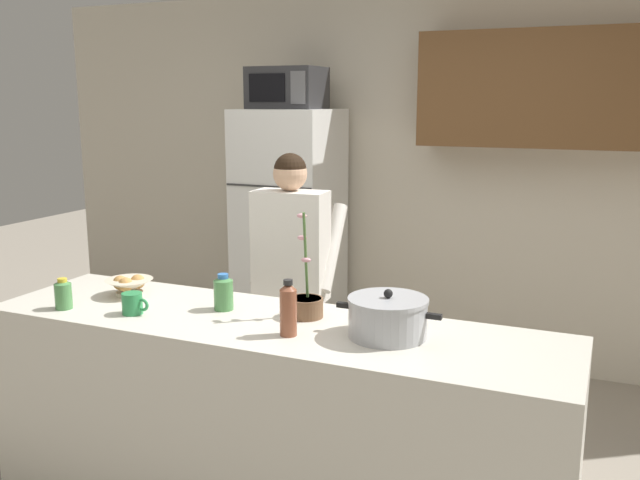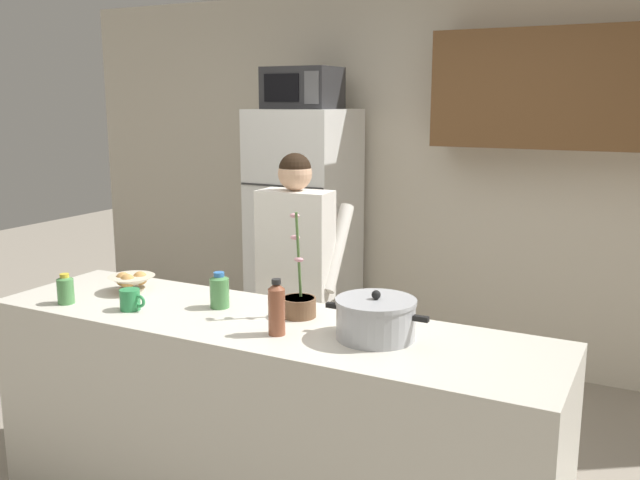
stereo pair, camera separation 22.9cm
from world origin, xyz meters
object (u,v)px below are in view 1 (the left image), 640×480
(refrigerator, at_px, (290,236))
(cooking_pot, at_px, (388,317))
(microwave, at_px, (287,88))
(bottle_near_edge, at_px, (63,294))
(coffee_mug, at_px, (133,303))
(potted_orchid, at_px, (306,303))
(bottle_mid_counter, at_px, (223,292))
(bottle_far_corner, at_px, (288,309))
(bread_bowl, at_px, (129,285))
(person_near_pot, at_px, (292,262))

(refrigerator, relative_size, cooking_pot, 4.13)
(microwave, relative_size, bottle_near_edge, 3.39)
(cooking_pot, bearing_deg, coffee_mug, -171.79)
(refrigerator, distance_m, coffee_mug, 2.00)
(refrigerator, height_order, potted_orchid, refrigerator)
(microwave, distance_m, bottle_mid_counter, 2.05)
(coffee_mug, relative_size, bottle_far_corner, 0.57)
(bread_bowl, height_order, potted_orchid, potted_orchid)
(bottle_near_edge, xyz_separation_m, potted_orchid, (1.05, 0.32, -0.01))
(refrigerator, relative_size, potted_orchid, 3.85)
(microwave, xyz_separation_m, cooking_pot, (1.32, -1.81, -0.92))
(bread_bowl, xyz_separation_m, bottle_near_edge, (-0.13, -0.29, 0.02))
(microwave, xyz_separation_m, bottle_mid_counter, (0.53, -1.76, -0.92))
(person_near_pot, height_order, bottle_near_edge, person_near_pot)
(coffee_mug, bearing_deg, person_near_pot, 72.49)
(potted_orchid, bearing_deg, cooking_pot, -14.07)
(microwave, height_order, person_near_pot, microwave)
(bottle_far_corner, bearing_deg, microwave, 115.90)
(person_near_pot, height_order, bottle_mid_counter, person_near_pot)
(bottle_near_edge, height_order, bottle_far_corner, bottle_far_corner)
(bread_bowl, bearing_deg, bottle_near_edge, -115.16)
(person_near_pot, xyz_separation_m, bottle_far_corner, (0.44, -0.95, 0.06))
(bottle_near_edge, bearing_deg, person_near_pot, 58.08)
(bottle_near_edge, bearing_deg, coffee_mug, 10.21)
(bread_bowl, distance_m, bottle_far_corner, 0.98)
(microwave, distance_m, bread_bowl, 1.99)
(bottle_mid_counter, height_order, potted_orchid, potted_orchid)
(microwave, relative_size, person_near_pot, 0.31)
(person_near_pot, relative_size, potted_orchid, 3.39)
(potted_orchid, bearing_deg, bottle_mid_counter, -172.78)
(cooking_pot, xyz_separation_m, bread_bowl, (-1.32, 0.07, -0.03))
(cooking_pot, distance_m, bottle_near_edge, 1.47)
(person_near_pot, xyz_separation_m, coffee_mug, (-0.31, -0.97, -0.00))
(refrigerator, xyz_separation_m, bottle_near_edge, (-0.14, -2.05, 0.10))
(person_near_pot, height_order, coffee_mug, person_near_pot)
(coffee_mug, distance_m, bread_bowl, 0.30)
(microwave, distance_m, person_near_pot, 1.47)
(coffee_mug, height_order, bottle_near_edge, bottle_near_edge)
(refrigerator, distance_m, bread_bowl, 1.77)
(potted_orchid, bearing_deg, coffee_mug, -159.86)
(bread_bowl, relative_size, bottle_near_edge, 1.61)
(microwave, bearing_deg, refrigerator, 90.07)
(microwave, bearing_deg, cooking_pot, -53.97)
(bottle_mid_counter, bearing_deg, bottle_near_edge, -157.70)
(cooking_pot, distance_m, bottle_far_corner, 0.40)
(person_near_pot, xyz_separation_m, cooking_pot, (0.81, -0.81, 0.03))
(person_near_pot, bearing_deg, cooking_pot, -44.95)
(coffee_mug, distance_m, bottle_far_corner, 0.75)
(refrigerator, distance_m, bottle_near_edge, 2.06)
(coffee_mug, height_order, potted_orchid, potted_orchid)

